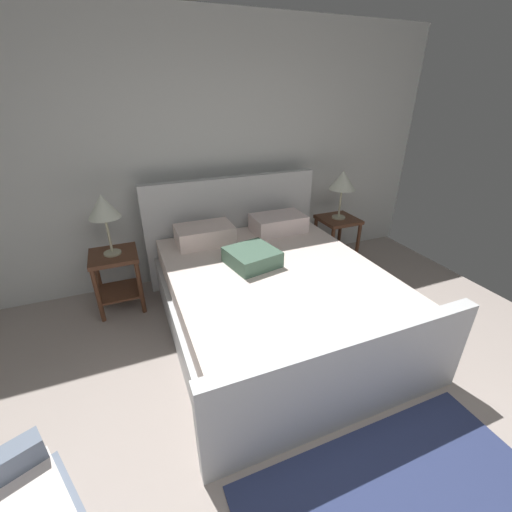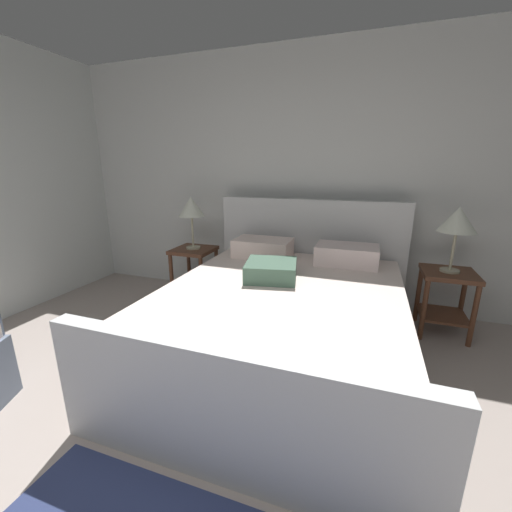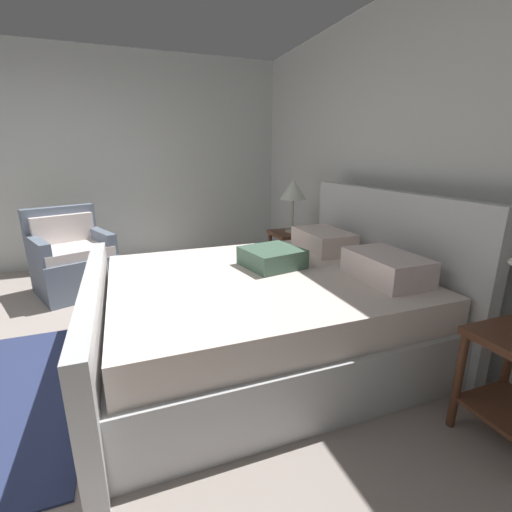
% 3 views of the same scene
% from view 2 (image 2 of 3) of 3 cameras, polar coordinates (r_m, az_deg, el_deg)
% --- Properties ---
extents(wall_back, '(5.49, 0.12, 2.71)m').
position_cam_2_polar(wall_back, '(3.67, 7.80, 13.12)').
color(wall_back, silver).
rests_on(wall_back, ground).
extents(bed, '(1.95, 2.30, 1.18)m').
position_cam_2_polar(bed, '(2.62, 5.01, -10.66)').
color(bed, silver).
rests_on(bed, ground).
extents(nightstand_right, '(0.44, 0.44, 0.60)m').
position_cam_2_polar(nightstand_right, '(3.40, 30.59, -5.54)').
color(nightstand_right, '#57321F').
rests_on(nightstand_right, ground).
extents(table_lamp_right, '(0.31, 0.31, 0.58)m').
position_cam_2_polar(table_lamp_right, '(3.25, 32.17, 5.28)').
color(table_lamp_right, '#B7B293').
rests_on(table_lamp_right, nightstand_right).
extents(nightstand_left, '(0.44, 0.44, 0.60)m').
position_cam_2_polar(nightstand_left, '(3.79, -10.87, -1.56)').
color(nightstand_left, '#57321F').
rests_on(nightstand_left, ground).
extents(table_lamp_left, '(0.29, 0.29, 0.59)m').
position_cam_2_polar(table_lamp_left, '(3.65, -11.40, 8.36)').
color(table_lamp_left, '#B7B293').
rests_on(table_lamp_left, nightstand_left).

